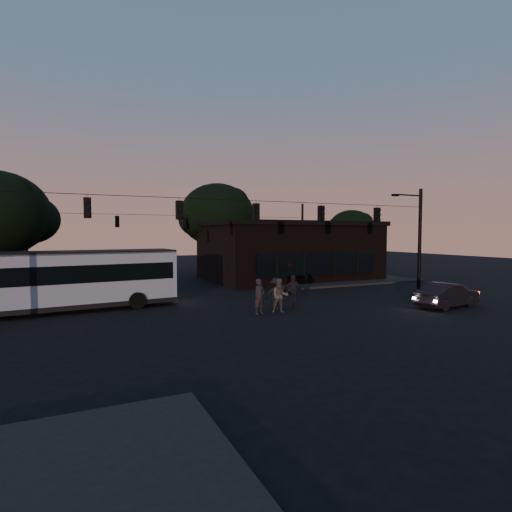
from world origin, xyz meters
name	(u,v)px	position (x,y,z in m)	size (l,w,h in m)	color
ground	(290,321)	(0.00, 0.00, 0.00)	(120.00, 120.00, 0.00)	black
sidewalk_far_right	(327,279)	(12.00, 14.00, 0.07)	(14.00, 10.00, 0.15)	black
sidewalk_far_left	(2,297)	(-14.00, 14.00, 0.07)	(14.00, 10.00, 0.15)	black
building	(289,250)	(9.00, 15.97, 2.71)	(15.40, 10.41, 5.40)	black
tree_behind	(217,215)	(4.00, 22.00, 6.19)	(7.60, 7.60, 9.43)	black
tree_right	(351,230)	(18.00, 18.00, 4.63)	(5.20, 5.20, 6.86)	black
signal_rig_near	(256,231)	(0.00, 4.00, 4.45)	(26.24, 0.30, 7.50)	black
signal_rig_far	(184,235)	(0.00, 20.00, 4.20)	(26.24, 0.30, 7.50)	black
bus	(67,278)	(-10.01, 7.37, 1.87)	(12.03, 3.75, 3.34)	#94A4BC
car	(447,295)	(10.12, -0.79, 0.72)	(1.53, 4.38, 1.44)	black
pedestrian_a	(259,296)	(-0.67, 2.12, 0.94)	(0.69, 0.45, 1.89)	black
pedestrian_b	(280,296)	(0.47, 1.92, 0.93)	(0.91, 0.71, 1.87)	#544F4C
pedestrian_c	(293,291)	(1.86, 2.86, 0.96)	(1.12, 0.47, 1.91)	black
pedestrian_d	(276,294)	(0.62, 2.68, 0.91)	(1.18, 0.68, 1.82)	black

